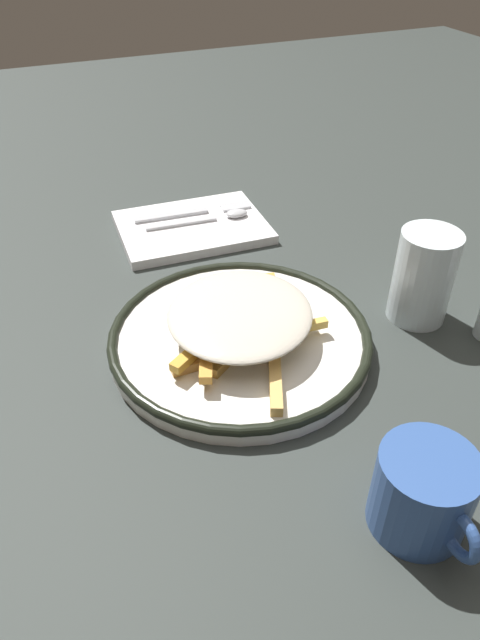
# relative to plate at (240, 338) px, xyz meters

# --- Properties ---
(ground_plane) EXTENTS (2.60, 2.60, 0.00)m
(ground_plane) POSITION_rel_plate_xyz_m (0.00, 0.00, -0.01)
(ground_plane) COLOR #2E3432
(plate) EXTENTS (0.29, 0.29, 0.02)m
(plate) POSITION_rel_plate_xyz_m (0.00, 0.00, 0.00)
(plate) COLOR white
(plate) RESTS_ON ground_plane
(fries_heap) EXTENTS (0.24, 0.22, 0.04)m
(fries_heap) POSITION_rel_plate_xyz_m (0.00, -0.00, 0.03)
(fries_heap) COLOR #EDBF51
(fries_heap) RESTS_ON plate
(napkin) EXTENTS (0.16, 0.22, 0.01)m
(napkin) POSITION_rel_plate_xyz_m (-0.27, 0.04, -0.01)
(napkin) COLOR white
(napkin) RESTS_ON ground_plane
(fork) EXTENTS (0.03, 0.18, 0.00)m
(fork) POSITION_rel_plate_xyz_m (-0.29, 0.05, 0.00)
(fork) COLOR silver
(fork) RESTS_ON napkin
(spoon) EXTENTS (0.03, 0.15, 0.01)m
(spoon) POSITION_rel_plate_xyz_m (-0.26, 0.07, 0.01)
(spoon) COLOR silver
(spoon) RESTS_ON napkin
(water_glass) EXTENTS (0.07, 0.07, 0.11)m
(water_glass) POSITION_rel_plate_xyz_m (0.03, 0.21, 0.04)
(water_glass) COLOR silver
(water_glass) RESTS_ON ground_plane
(coffee_mug) EXTENTS (0.10, 0.08, 0.07)m
(coffee_mug) POSITION_rel_plate_xyz_m (0.26, 0.05, 0.02)
(coffee_mug) COLOR #325498
(coffee_mug) RESTS_ON ground_plane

